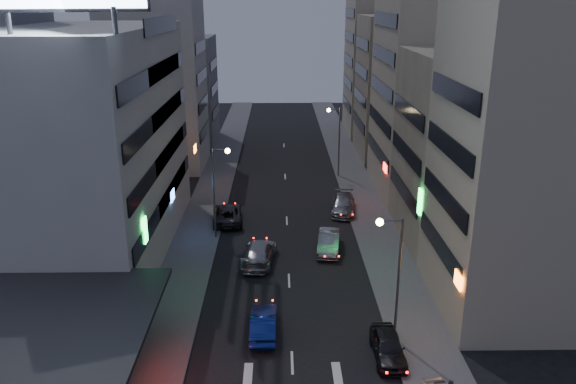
{
  "coord_description": "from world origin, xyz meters",
  "views": [
    {
      "loc": [
        -0.69,
        -23.43,
        19.89
      ],
      "look_at": [
        0.0,
        18.95,
        5.3
      ],
      "focal_mm": 35.0,
      "sensor_mm": 36.0,
      "label": 1
    }
  ],
  "objects_px": {
    "parked_car_right_mid": "(329,242)",
    "road_car_blue": "(264,323)",
    "parked_car_left": "(227,214)",
    "parked_car_right_far": "(343,205)",
    "parked_car_right_near": "(388,346)",
    "scooter_silver_b": "(442,369)",
    "road_car_silver": "(259,253)"
  },
  "relations": [
    {
      "from": "parked_car_right_mid",
      "to": "road_car_blue",
      "type": "xyz_separation_m",
      "value": [
        -5.12,
        -12.16,
        -0.06
      ]
    },
    {
      "from": "parked_car_left",
      "to": "parked_car_right_far",
      "type": "relative_size",
      "value": 1.03
    },
    {
      "from": "parked_car_right_near",
      "to": "parked_car_right_far",
      "type": "bearing_deg",
      "value": 89.94
    },
    {
      "from": "parked_car_right_near",
      "to": "parked_car_right_mid",
      "type": "height_order",
      "value": "parked_car_right_mid"
    },
    {
      "from": "parked_car_right_mid",
      "to": "parked_car_left",
      "type": "relative_size",
      "value": 0.86
    },
    {
      "from": "road_car_blue",
      "to": "scooter_silver_b",
      "type": "bearing_deg",
      "value": 155.46
    },
    {
      "from": "parked_car_right_far",
      "to": "parked_car_right_near",
      "type": "bearing_deg",
      "value": -83.09
    },
    {
      "from": "parked_car_right_mid",
      "to": "parked_car_right_far",
      "type": "distance_m",
      "value": 9.23
    },
    {
      "from": "parked_car_right_mid",
      "to": "road_car_blue",
      "type": "distance_m",
      "value": 13.19
    },
    {
      "from": "road_car_blue",
      "to": "road_car_silver",
      "type": "xyz_separation_m",
      "value": [
        -0.61,
        10.07,
        0.09
      ]
    },
    {
      "from": "parked_car_right_mid",
      "to": "parked_car_right_far",
      "type": "height_order",
      "value": "parked_car_right_mid"
    },
    {
      "from": "parked_car_left",
      "to": "parked_car_right_far",
      "type": "xyz_separation_m",
      "value": [
        11.2,
        2.34,
        0.01
      ]
    },
    {
      "from": "parked_car_right_near",
      "to": "road_car_blue",
      "type": "height_order",
      "value": "road_car_blue"
    },
    {
      "from": "parked_car_right_far",
      "to": "scooter_silver_b",
      "type": "relative_size",
      "value": 3.12
    },
    {
      "from": "parked_car_right_mid",
      "to": "scooter_silver_b",
      "type": "distance_m",
      "value": 17.46
    },
    {
      "from": "road_car_blue",
      "to": "parked_car_right_near",
      "type": "bearing_deg",
      "value": 161.02
    },
    {
      "from": "road_car_blue",
      "to": "road_car_silver",
      "type": "relative_size",
      "value": 0.79
    },
    {
      "from": "parked_car_right_near",
      "to": "scooter_silver_b",
      "type": "distance_m",
      "value": 3.31
    },
    {
      "from": "parked_car_right_near",
      "to": "parked_car_left",
      "type": "relative_size",
      "value": 0.76
    },
    {
      "from": "road_car_blue",
      "to": "road_car_silver",
      "type": "bearing_deg",
      "value": -86.09
    },
    {
      "from": "road_car_silver",
      "to": "scooter_silver_b",
      "type": "bearing_deg",
      "value": 132.65
    },
    {
      "from": "road_car_silver",
      "to": "parked_car_right_far",
      "type": "bearing_deg",
      "value": -118.66
    },
    {
      "from": "parked_car_right_near",
      "to": "parked_car_right_far",
      "type": "xyz_separation_m",
      "value": [
        0.0,
        23.7,
        0.07
      ]
    },
    {
      "from": "parked_car_right_near",
      "to": "parked_car_left",
      "type": "bearing_deg",
      "value": 117.61
    },
    {
      "from": "parked_car_right_far",
      "to": "road_car_blue",
      "type": "distance_m",
      "value": 22.35
    },
    {
      "from": "parked_car_right_mid",
      "to": "parked_car_right_far",
      "type": "relative_size",
      "value": 0.88
    },
    {
      "from": "parked_car_left",
      "to": "road_car_blue",
      "type": "distance_m",
      "value": 19.17
    },
    {
      "from": "road_car_silver",
      "to": "scooter_silver_b",
      "type": "distance_m",
      "value": 18.08
    },
    {
      "from": "road_car_silver",
      "to": "scooter_silver_b",
      "type": "relative_size",
      "value": 3.24
    },
    {
      "from": "road_car_blue",
      "to": "parked_car_right_far",
      "type": "bearing_deg",
      "value": -108.67
    },
    {
      "from": "parked_car_right_mid",
      "to": "road_car_silver",
      "type": "bearing_deg",
      "value": -152.56
    },
    {
      "from": "parked_car_right_far",
      "to": "road_car_silver",
      "type": "distance_m",
      "value": 13.59
    }
  ]
}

